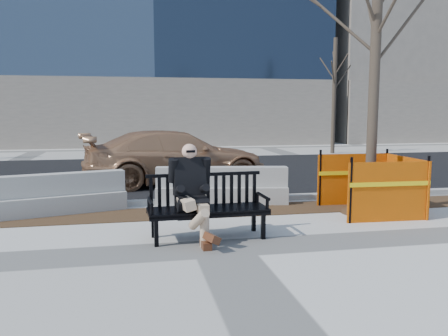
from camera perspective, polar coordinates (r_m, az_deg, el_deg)
The scene contains 11 objects.
ground at distance 7.38m, azimuth -0.26°, elevation -9.93°, with size 120.00×120.00×0.00m, color beige.
mulch_strip at distance 9.85m, azimuth -3.18°, elevation -5.49°, with size 40.00×1.20×0.02m, color #47301C.
asphalt_street at distance 15.92m, azimuth -6.36°, elevation -0.62°, with size 60.00×10.40×0.01m, color black.
curb at distance 10.76m, azimuth -3.90°, elevation -4.11°, with size 60.00×0.25×0.12m, color #9E9B93.
bench at distance 7.92m, azimuth -2.01°, elevation -8.71°, with size 2.07×0.74×1.10m, color black, non-canonical shape.
seated_man at distance 7.93m, azimuth -4.09°, elevation -8.72°, with size 0.70×1.16×1.63m, color black, non-canonical shape.
tree_fence at distance 10.30m, azimuth 17.56°, elevation -5.29°, with size 2.57×2.57×6.43m, color #FF6005, non-canonical shape.
sedan at distance 13.71m, azimuth -5.92°, elevation -1.91°, with size 2.20×5.41×1.57m, color #A3734E.
jersey_barrier_left at distance 10.33m, azimuth -20.47°, elevation -5.38°, with size 3.01×0.60×0.86m, color #A29F97, non-canonical shape.
jersey_barrier_right at distance 10.76m, azimuth -0.27°, elevation -4.42°, with size 3.04×0.61×0.87m, color #A3A098, non-canonical shape.
far_tree_right at distance 23.71m, azimuth 13.32°, elevation 1.81°, with size 2.27×2.27×6.12m, color #4A3D2F, non-canonical shape.
Camera 1 is at (-1.35, -6.91, 2.18)m, focal length 36.78 mm.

